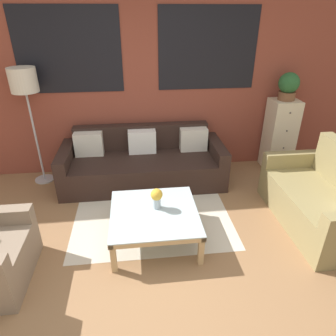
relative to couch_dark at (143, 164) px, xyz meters
The scene contains 10 objects.
ground_plane 1.97m from the couch_dark, 89.08° to the right, with size 16.00×16.00×0.00m, color #8E6642.
wall_back_brick 1.23m from the couch_dark, 86.29° to the left, with size 8.40×0.09×2.80m.
rug 0.79m from the couch_dark, 85.20° to the right, with size 1.90×1.79×0.00m.
couch_dark is the anchor object (origin of this frame).
settee_vintage 2.39m from the couch_dark, 31.89° to the right, with size 0.80×1.49×0.92m.
coffee_table 1.32m from the couch_dark, 87.31° to the right, with size 0.93×0.93×0.36m.
floor_lamp 1.88m from the couch_dark, behind, with size 0.35×0.35×1.64m.
drawer_cabinet 2.18m from the couch_dark, ahead, with size 0.41×0.40×1.10m.
potted_plant 2.39m from the couch_dark, ahead, with size 0.30×0.30×0.40m.
flower_vase 1.27m from the couch_dark, 85.57° to the right, with size 0.13×0.13×0.24m.
Camera 1 is at (-0.13, -1.98, 2.26)m, focal length 32.00 mm.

